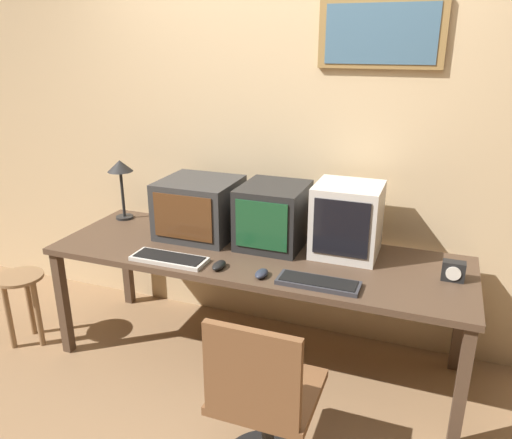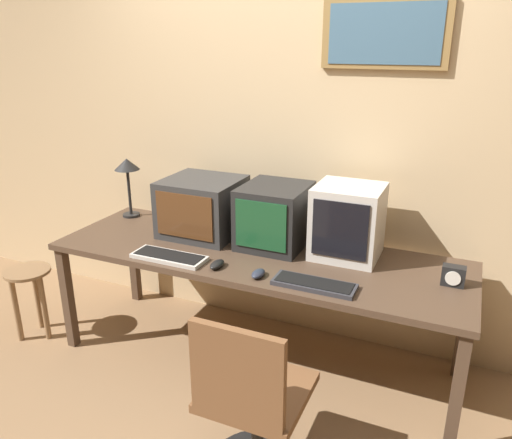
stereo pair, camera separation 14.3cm
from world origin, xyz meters
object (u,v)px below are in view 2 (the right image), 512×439
object	(u,v)px
mouse_far_corner	(258,274)
side_stool	(30,289)
monitor_center	(274,216)
monitor_right	(348,221)
desk_lamp	(127,170)
office_chair	(252,412)
desk_clock	(453,276)
mouse_near_keyboard	(217,264)
monitor_left	(202,207)
keyboard_main	(169,257)
keyboard_side	(314,284)

from	to	relation	value
mouse_far_corner	side_stool	xyz separation A→B (m)	(-1.58, -0.07, -0.39)
monitor_center	monitor_right	xyz separation A→B (m)	(0.43, 0.01, 0.02)
desk_lamp	side_stool	world-z (taller)	desk_lamp
mouse_far_corner	office_chair	distance (m)	0.70
desk_clock	side_stool	size ratio (longest dim) A/B	0.23
monitor_center	mouse_near_keyboard	bearing A→B (deg)	-110.46
office_chair	side_stool	xyz separation A→B (m)	(-1.80, 0.49, -0.03)
mouse_far_corner	monitor_left	bearing A→B (deg)	142.79
keyboard_main	side_stool	distance (m)	1.11
desk_lamp	office_chair	xyz separation A→B (m)	(1.40, -1.07, -0.66)
monitor_center	keyboard_main	xyz separation A→B (m)	(-0.46, -0.43, -0.17)
mouse_near_keyboard	desk_lamp	bearing A→B (deg)	151.99
desk_clock	desk_lamp	world-z (taller)	desk_lamp
desk_lamp	keyboard_side	bearing A→B (deg)	-18.63
desk_clock	desk_lamp	distance (m)	2.13
monitor_left	desk_lamp	size ratio (longest dim) A/B	1.13
monitor_left	monitor_center	xyz separation A→B (m)	(0.48, 0.01, 0.01)
keyboard_main	office_chair	distance (m)	1.01
monitor_right	mouse_near_keyboard	distance (m)	0.76
monitor_right	office_chair	xyz separation A→B (m)	(-0.13, -1.01, -0.54)
keyboard_side	office_chair	distance (m)	0.68
keyboard_side	office_chair	bearing A→B (deg)	-97.85
keyboard_main	side_stool	world-z (taller)	keyboard_main
mouse_near_keyboard	side_stool	world-z (taller)	mouse_near_keyboard
keyboard_main	desk_clock	size ratio (longest dim) A/B	3.83
monitor_center	desk_lamp	world-z (taller)	desk_lamp
monitor_right	side_stool	size ratio (longest dim) A/B	0.85
keyboard_side	desk_lamp	xyz separation A→B (m)	(-1.48, 0.50, 0.31)
mouse_far_corner	office_chair	size ratio (longest dim) A/B	0.12
side_stool	monitor_left	bearing A→B (deg)	26.29
keyboard_main	office_chair	size ratio (longest dim) A/B	0.50
keyboard_side	side_stool	bearing A→B (deg)	-177.36
monitor_right	keyboard_main	distance (m)	1.01
monitor_right	side_stool	xyz separation A→B (m)	(-1.92, -0.52, -0.57)
monitor_center	keyboard_side	bearing A→B (deg)	-47.91
desk_lamp	office_chair	bearing A→B (deg)	-37.42
monitor_center	side_stool	size ratio (longest dim) A/B	0.87
monitor_right	desk_lamp	bearing A→B (deg)	177.71
keyboard_main	keyboard_side	bearing A→B (deg)	0.57
mouse_far_corner	side_stool	world-z (taller)	mouse_far_corner
monitor_left	monitor_center	world-z (taller)	monitor_center
monitor_left	mouse_near_keyboard	bearing A→B (deg)	-52.50
monitor_left	monitor_right	world-z (taller)	monitor_right
mouse_near_keyboard	mouse_far_corner	size ratio (longest dim) A/B	1.10
monitor_center	mouse_far_corner	distance (m)	0.48
keyboard_main	desk_clock	xyz separation A→B (m)	(1.46, 0.30, 0.04)
mouse_near_keyboard	office_chair	world-z (taller)	office_chair
monitor_right	desk_clock	world-z (taller)	monitor_right
office_chair	side_stool	distance (m)	1.86
keyboard_side	mouse_far_corner	distance (m)	0.30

